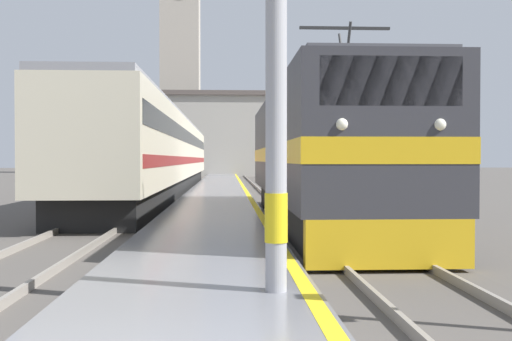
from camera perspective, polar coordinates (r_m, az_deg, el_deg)
name	(u,v)px	position (r m, az deg, el deg)	size (l,w,h in m)	color
ground_plane	(219,193)	(33.48, -3.54, -2.13)	(200.00, 200.00, 0.00)	#514C47
platform	(218,196)	(28.48, -3.66, -2.43)	(3.11, 140.00, 0.26)	slate
rail_track_near	(282,198)	(28.60, 2.46, -2.61)	(2.83, 140.00, 0.16)	#514C47
rail_track_far	(153,198)	(28.69, -9.81, -2.61)	(2.83, 140.00, 0.16)	#514C47
locomotive_train	(318,156)	(17.24, 5.97, 1.40)	(2.92, 15.33, 4.82)	black
passenger_train	(165,153)	(34.52, -8.63, 1.66)	(2.92, 40.26, 4.15)	black
clock_tower	(181,44)	(80.98, -7.20, 11.87)	(6.23, 6.23, 32.06)	#ADA393
station_building	(253,135)	(67.89, -0.30, 3.42)	(23.33, 7.99, 9.24)	#A8A399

